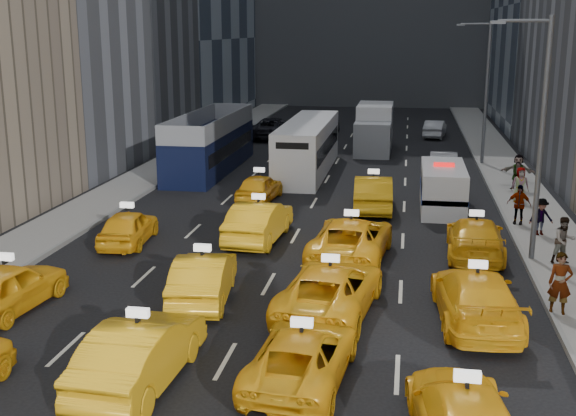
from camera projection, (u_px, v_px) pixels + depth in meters
name	position (u px, v px, depth m)	size (l,w,h in m)	color
ground	(205.00, 398.00, 17.15)	(160.00, 160.00, 0.00)	black
sidewalk_west	(149.00, 175.00, 42.73)	(3.00, 90.00, 0.15)	gray
sidewalk_east	(516.00, 188.00, 39.38)	(3.00, 90.00, 0.15)	gray
curb_west	(173.00, 176.00, 42.49)	(0.15, 90.00, 0.18)	slate
curb_east	(489.00, 187.00, 39.61)	(0.15, 90.00, 0.18)	slate
streetlight_near	(539.00, 132.00, 25.98)	(2.15, 0.22, 9.00)	#595B60
streetlight_far	(485.00, 88.00, 45.12)	(2.15, 0.22, 9.00)	#595B60
taxi_5	(140.00, 353.00, 17.67)	(1.75, 5.02, 1.65)	#FFB215
taxi_6	(302.00, 356.00, 17.84)	(2.23, 4.84, 1.34)	#FFB215
taxi_8	(8.00, 287.00, 22.24)	(1.83, 4.56, 1.55)	#FFB215
taxi_9	(203.00, 277.00, 23.14)	(1.64, 4.71, 1.55)	#FFB215
taxi_10	(330.00, 289.00, 22.11)	(2.58, 5.59, 1.55)	#FFB215
taxi_11	(476.00, 297.00, 21.36)	(2.26, 5.56, 1.61)	#FFB215
taxi_12	(128.00, 227.00, 29.23)	(1.68, 4.17, 1.42)	#FFB215
taxi_13	(259.00, 221.00, 29.64)	(1.76, 5.06, 1.67)	#FFB215
taxi_14	(351.00, 239.00, 27.24)	(2.68, 5.81, 1.62)	#FFB215
taxi_15	(475.00, 238.00, 27.62)	(2.10, 5.17, 1.50)	#FFB215
taxi_16	(259.00, 188.00, 36.55)	(1.65, 4.10, 1.40)	#FFB215
taxi_17	(373.00, 193.00, 34.71)	(1.77, 5.09, 1.68)	#FFB215
nypd_van	(443.00, 189.00, 34.74)	(2.58, 5.51, 2.29)	silver
double_decker	(211.00, 143.00, 44.21)	(3.39, 12.10, 3.48)	black
city_bus	(308.00, 147.00, 43.77)	(2.61, 12.04, 3.11)	white
box_truck	(374.00, 129.00, 51.26)	(3.14, 7.34, 3.26)	silver
misc_car_0	(443.00, 164.00, 42.78)	(1.56, 4.48, 1.48)	#9B9CA3
misc_car_1	(273.00, 128.00, 57.32)	(2.77, 6.00, 1.67)	black
misc_car_2	(371.00, 124.00, 60.06)	(2.18, 5.37, 1.56)	slate
misc_car_3	(328.00, 124.00, 60.03)	(1.88, 4.66, 1.59)	black
misc_car_4	(435.00, 129.00, 57.88)	(1.48, 4.25, 1.40)	#97989E
pedestrian_0	(560.00, 283.00, 21.66)	(0.70, 0.46, 1.91)	gray
pedestrian_1	(564.00, 240.00, 26.29)	(0.85, 0.47, 1.76)	gray
pedestrian_2	(541.00, 217.00, 29.98)	(1.01, 0.42, 1.56)	gray
pedestrian_3	(519.00, 204.00, 31.65)	(1.03, 0.47, 1.76)	gray
pedestrian_4	(520.00, 185.00, 35.63)	(0.86, 0.47, 1.76)	gray
pedestrian_5	(518.00, 172.00, 38.50)	(1.74, 0.50, 1.88)	gray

